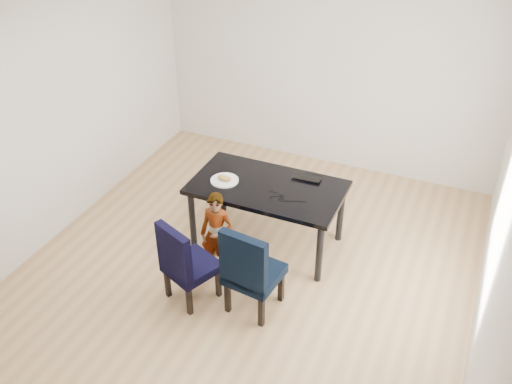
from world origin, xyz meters
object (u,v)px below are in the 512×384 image
at_px(dining_table, 267,215).
at_px(chair_left, 191,260).
at_px(chair_right, 255,267).
at_px(plate, 225,180).
at_px(child, 217,235).
at_px(laptop, 308,176).

relative_size(dining_table, chair_left, 1.77).
xyz_separation_m(chair_right, plate, (-0.73, 0.86, 0.27)).
height_order(chair_left, plate, chair_left).
distance_m(chair_left, chair_right, 0.62).
distance_m(dining_table, child, 0.71).
distance_m(chair_right, laptop, 1.32).
bearing_deg(chair_right, dining_table, 112.60).
xyz_separation_m(chair_left, chair_right, (0.61, 0.12, 0.03)).
distance_m(chair_left, plate, 1.03).
relative_size(chair_right, laptop, 3.08).
height_order(chair_left, laptop, chair_left).
xyz_separation_m(chair_right, child, (-0.55, 0.31, -0.01)).
xyz_separation_m(dining_table, chair_left, (-0.34, -1.08, 0.08)).
relative_size(chair_left, laptop, 2.87).
xyz_separation_m(child, plate, (-0.17, 0.55, 0.28)).
height_order(dining_table, child, child).
distance_m(chair_right, plate, 1.16).
bearing_deg(laptop, dining_table, 44.07).
bearing_deg(dining_table, child, -113.16).
bearing_deg(plate, chair_right, -49.89).
distance_m(dining_table, laptop, 0.61).
distance_m(chair_left, child, 0.43).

